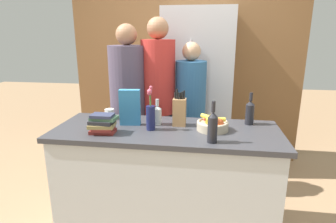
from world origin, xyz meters
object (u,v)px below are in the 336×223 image
object	(u,v)px
knife_block	(179,112)
fruit_bowl	(213,124)
bottle_oil	(213,126)
bottle_vinegar	(250,112)
person_in_blue	(158,97)
bottle_wine	(157,114)
person_in_red_tee	(190,110)
flower_vase	(151,115)
book_stack	(103,124)
person_at_sink	(129,102)
refrigerator	(197,92)
cereal_box	(130,107)
coffee_mug	(109,114)

from	to	relation	value
knife_block	fruit_bowl	bearing A→B (deg)	-16.35
bottle_oil	bottle_vinegar	distance (m)	0.55
bottle_vinegar	person_in_blue	size ratio (longest dim) A/B	0.15
knife_block	bottle_wine	distance (m)	0.19
person_in_red_tee	person_in_blue	bearing A→B (deg)	-179.80
flower_vase	book_stack	world-z (taller)	flower_vase
flower_vase	person_at_sink	world-z (taller)	person_at_sink
fruit_bowl	bottle_oil	size ratio (longest dim) A/B	0.84
refrigerator	cereal_box	size ratio (longest dim) A/B	6.62
fruit_bowl	person_in_red_tee	xyz separation A→B (m)	(-0.22, 0.71, -0.08)
book_stack	bottle_wine	size ratio (longest dim) A/B	1.01
refrigerator	person_at_sink	xyz separation A→B (m)	(-0.66, -0.69, 0.01)
knife_block	book_stack	world-z (taller)	knife_block
refrigerator	bottle_wine	xyz separation A→B (m)	(-0.27, -1.20, 0.04)
flower_vase	bottle_wine	distance (m)	0.15
bottle_wine	bottle_oil	bearing A→B (deg)	-37.27
cereal_box	bottle_oil	world-z (taller)	same
flower_vase	fruit_bowl	bearing A→B (deg)	7.30
knife_block	person_in_blue	xyz separation A→B (m)	(-0.28, 0.58, -0.02)
refrigerator	bottle_vinegar	world-z (taller)	refrigerator
bottle_vinegar	fruit_bowl	bearing A→B (deg)	-147.26
book_stack	person_at_sink	bearing A→B (deg)	91.54
person_in_red_tee	bottle_oil	bearing A→B (deg)	-85.82
flower_vase	person_in_blue	bearing A→B (deg)	95.41
fruit_bowl	bottle_wine	xyz separation A→B (m)	(-0.45, 0.08, 0.04)
fruit_bowl	coffee_mug	distance (m)	0.92
person_in_red_tee	cereal_box	bearing A→B (deg)	-132.62
person_in_blue	person_in_red_tee	xyz separation A→B (m)	(0.33, 0.05, -0.14)
person_at_sink	person_in_red_tee	distance (m)	0.64
refrigerator	flower_vase	world-z (taller)	refrigerator
cereal_box	coffee_mug	size ratio (longest dim) A/B	2.48
cereal_box	coffee_mug	distance (m)	0.28
fruit_bowl	cereal_box	distance (m)	0.68
refrigerator	person_in_red_tee	size ratio (longest dim) A/B	1.23
refrigerator	person_in_red_tee	xyz separation A→B (m)	(-0.04, -0.58, -0.08)
person_in_red_tee	coffee_mug	bearing A→B (deg)	-149.84
coffee_mug	person_in_red_tee	world-z (taller)	person_in_red_tee
bottle_vinegar	refrigerator	bearing A→B (deg)	114.12
fruit_bowl	coffee_mug	size ratio (longest dim) A/B	2.07
coffee_mug	person_in_red_tee	xyz separation A→B (m)	(0.68, 0.54, -0.08)
bottle_vinegar	bottle_wine	xyz separation A→B (m)	(-0.76, -0.11, -0.02)
refrigerator	flower_vase	bearing A→B (deg)	-102.50
refrigerator	person_at_sink	size ratio (longest dim) A/B	1.11
bottle_oil	cereal_box	bearing A→B (deg)	155.82
person_in_red_tee	refrigerator	bearing A→B (deg)	77.43
bottle_oil	person_in_red_tee	xyz separation A→B (m)	(-0.22, 0.97, -0.15)
knife_block	cereal_box	bearing A→B (deg)	-174.47
refrigerator	person_in_blue	distance (m)	0.73
flower_vase	bottle_vinegar	size ratio (longest dim) A/B	1.30
person_in_blue	flower_vase	bearing A→B (deg)	-111.80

